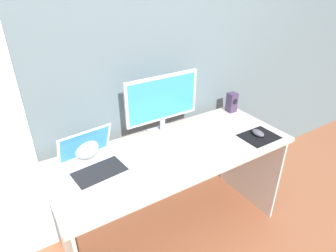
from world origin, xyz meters
The scene contains 10 objects.
ground_plane centered at (0.00, 0.00, 0.00)m, with size 8.00×8.00×0.00m, color #975537.
wall_back centered at (0.00, 0.41, 1.25)m, with size 6.00×0.04×2.50m, color slate.
desk centered at (0.00, 0.00, 0.60)m, with size 1.57×0.64×0.74m.
monitor centered at (0.06, 0.24, 0.98)m, with size 0.54×0.14×0.42m.
speaker_right centered at (0.70, 0.23, 0.82)m, with size 0.07×0.07×0.16m.
laptop centered at (-0.50, 0.08, 0.79)m, with size 0.35×0.34×0.22m.
fishbowl centered at (-0.50, 0.22, 0.82)m, with size 0.16×0.16×0.16m, color silver.
keyboard_external centered at (0.03, -0.19, 0.75)m, with size 0.39×0.12×0.01m, color white.
mousepad centered at (0.59, -0.18, 0.75)m, with size 0.25×0.20×0.00m, color black.
mouse centered at (0.59, -0.16, 0.77)m, with size 0.06×0.10×0.04m, color #4E4D56.
Camera 1 is at (-0.85, -1.28, 1.77)m, focal length 30.70 mm.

